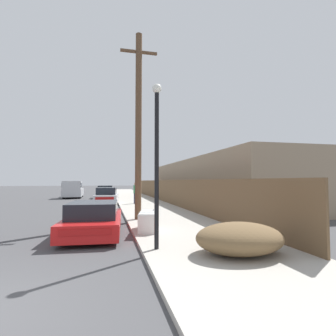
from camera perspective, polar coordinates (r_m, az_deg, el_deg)
sidewalk_curb at (r=27.77m, az=-6.86°, el=-6.70°), size 4.20×63.00×0.12m
discarded_fridge at (r=9.84m, az=-4.35°, el=-11.44°), size 0.93×1.65×0.70m
parked_sports_car_red at (r=10.02m, az=-15.75°, el=-10.67°), size 2.14×4.70×1.19m
car_parked_mid at (r=21.96m, az=-13.17°, el=-6.10°), size 2.03×4.20×1.41m
car_parked_far at (r=30.94m, az=-13.49°, el=-5.13°), size 1.94×4.44×1.42m
pickup_truck at (r=32.05m, az=-20.00°, el=-4.44°), size 2.21×5.43×1.92m
utility_pole at (r=12.92m, az=-6.45°, el=9.75°), size 1.80×0.31×9.04m
street_lamp at (r=7.11m, az=-2.47°, el=3.62°), size 0.26×0.26×4.47m
brush_pile at (r=6.94m, az=15.30°, el=-14.55°), size 2.21×1.78×0.78m
wooden_fence at (r=22.51m, az=-0.34°, el=-5.06°), size 0.08×33.74×1.89m
building_right_house at (r=24.59m, az=9.74°, el=-2.90°), size 6.00×23.44×3.78m
pedestrian at (r=21.34m, az=-7.08°, el=-5.32°), size 0.34×0.34×1.72m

